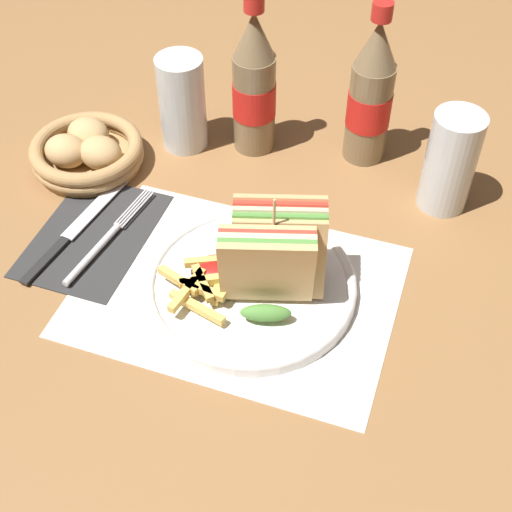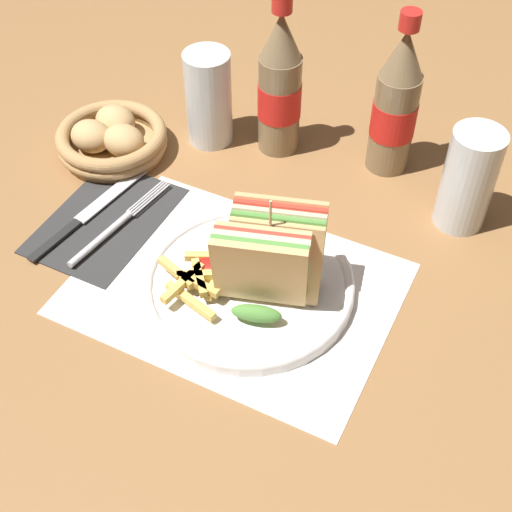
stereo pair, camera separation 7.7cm
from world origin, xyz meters
name	(u,v)px [view 1 (the left image)]	position (x,y,z in m)	size (l,w,h in m)	color
ground_plane	(234,295)	(0.00, 0.00, 0.00)	(4.00, 4.00, 0.00)	olive
placemat	(240,291)	(0.00, 0.01, 0.00)	(0.38, 0.28, 0.00)	silver
plate_main	(251,285)	(0.02, 0.01, 0.01)	(0.25, 0.25, 0.02)	white
club_sandwich	(273,258)	(0.04, 0.01, 0.07)	(0.12, 0.13, 0.14)	tan
fries_pile	(200,286)	(-0.03, -0.02, 0.03)	(0.10, 0.10, 0.02)	#E0B756
ketchup_blob	(217,269)	(-0.02, 0.01, 0.03)	(0.05, 0.04, 0.02)	maroon
napkin	(93,234)	(-0.21, 0.04, 0.00)	(0.14, 0.20, 0.00)	#2D2D2D
fork	(101,244)	(-0.19, 0.02, 0.01)	(0.04, 0.19, 0.01)	silver
knife	(75,229)	(-0.23, 0.03, 0.01)	(0.04, 0.21, 0.00)	black
coke_bottle_near	(254,86)	(-0.07, 0.28, 0.10)	(0.06, 0.06, 0.23)	#7A6647
coke_bottle_far	(371,95)	(0.08, 0.31, 0.10)	(0.06, 0.06, 0.23)	#7A6647
glass_near	(449,167)	(0.21, 0.25, 0.06)	(0.07, 0.07, 0.14)	silver
glass_far	(182,103)	(-0.17, 0.25, 0.07)	(0.07, 0.07, 0.14)	silver
bread_basket	(87,152)	(-0.28, 0.16, 0.02)	(0.16, 0.16, 0.06)	#AD8451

